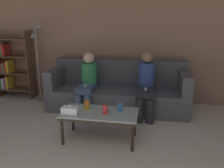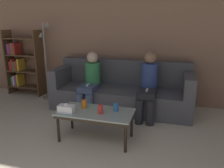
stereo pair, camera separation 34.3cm
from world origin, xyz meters
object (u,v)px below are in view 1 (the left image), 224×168
Objects in this scene: cup_near_right at (87,105)px; seated_person_left_end at (87,81)px; cup_near_left at (105,110)px; coffee_table at (100,115)px; seated_person_mid_left at (146,83)px; tissue_box at (70,110)px; bookshelf at (10,65)px; couch at (118,91)px; standing_lamp at (38,54)px; cup_far_center at (120,107)px.

seated_person_left_end is (-0.26, 0.95, 0.09)m from cup_near_right.
cup_near_left is 0.32m from cup_near_right.
coffee_table is at bearing -21.96° from cup_near_right.
cup_near_right is at bearing -130.31° from seated_person_mid_left.
bookshelf is (-1.98, 1.67, 0.23)m from tissue_box.
couch is at bearing -6.18° from bookshelf.
cup_near_right is at bearing 52.19° from tissue_box.
bookshelf is at bearing 146.92° from cup_near_left.
seated_person_left_end is at bearing 94.51° from tissue_box.
seated_person_left_end is (-0.53, -0.24, 0.24)m from couch.
bookshelf is at bearing 165.07° from seated_person_left_end.
cup_near_right is (-0.27, -1.19, 0.15)m from couch.
seated_person_mid_left is at bearing 50.14° from tissue_box.
bookshelf is (-2.35, 1.54, 0.33)m from coffee_table.
cup_near_right is 1.98m from standing_lamp.
coffee_table is at bearing -65.80° from seated_person_left_end.
standing_lamp is (-1.66, 0.12, 0.67)m from couch.
couch reaches higher than cup_far_center.
tissue_box is 0.14× the size of standing_lamp.
seated_person_mid_left is at bearing -9.76° from bookshelf.
standing_lamp is at bearing 162.18° from seated_person_left_end.
standing_lamp is at bearing 144.91° from cup_far_center.
cup_near_right is at bearing -34.13° from bookshelf.
cup_far_center is (0.18, 0.14, -0.00)m from cup_near_left.
bookshelf reaches higher than cup_far_center.
seated_person_mid_left is at bearing 49.69° from cup_near_right.
cup_near_right is 0.99m from seated_person_left_end.
seated_person_mid_left is at bearing 59.78° from coffee_table.
cup_far_center is at bearing -80.47° from couch.
couch reaches higher than cup_near_left.
bookshelf is (-2.44, 1.59, 0.23)m from cup_near_left.
seated_person_left_end is at bearing 127.81° from cup_far_center.
tissue_box reaches higher than cup_near_left.
cup_near_left is at bearing -33.08° from bookshelf.
cup_far_center is at bearing -35.09° from standing_lamp.
tissue_box is 2.02m from standing_lamp.
coffee_table is 2.83m from bookshelf.
couch is at bearing 72.68° from tissue_box.
standing_lamp is at bearing 139.21° from cup_near_left.
cup_far_center is 0.68m from tissue_box.
cup_near_right is 0.47m from cup_far_center.
seated_person_mid_left is at bearing -9.49° from standing_lamp.
cup_near_left is at bearing -40.79° from standing_lamp.
tissue_box is at bearing -40.22° from bookshelf.
seated_person_left_end is (-0.09, 1.17, 0.09)m from tissue_box.
tissue_box is (-0.17, -0.22, -0.01)m from cup_near_right.
seated_person_left_end is 1.07m from seated_person_mid_left.
couch is 2.30× the size of seated_person_mid_left.
coffee_table is at bearing -160.83° from cup_far_center.
coffee_table is 0.64× the size of standing_lamp.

